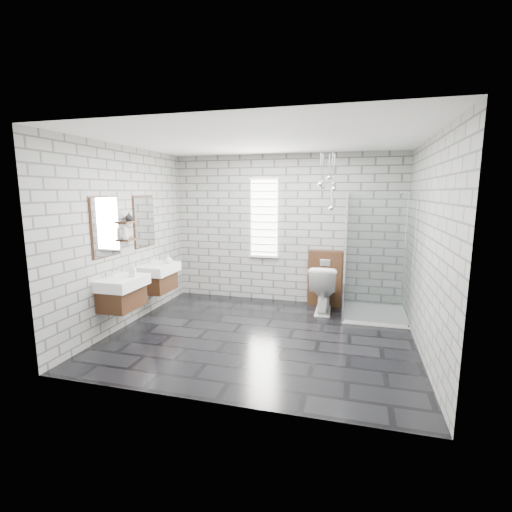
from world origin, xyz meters
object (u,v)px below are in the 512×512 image
at_px(vanity_right, 156,270).
at_px(toilet, 323,288).
at_px(cistern_panel, 325,278).
at_px(vanity_left, 120,284).
at_px(shower_enclosure, 369,288).

height_order(vanity_right, toilet, vanity_right).
distance_m(cistern_panel, toilet, 0.39).
relative_size(vanity_left, toilet, 1.94).
bearing_deg(vanity_right, vanity_left, -90.00).
xyz_separation_m(vanity_right, cistern_panel, (2.66, 1.23, -0.26)).
bearing_deg(shower_enclosure, toilet, 169.36).
xyz_separation_m(vanity_left, shower_enclosure, (3.41, 1.70, -0.25)).
distance_m(vanity_right, toilet, 2.82).
distance_m(vanity_right, shower_enclosure, 3.49).
relative_size(vanity_right, cistern_panel, 1.57).
relative_size(shower_enclosure, toilet, 2.51).
distance_m(vanity_left, cistern_panel, 3.47).
height_order(vanity_left, toilet, vanity_left).
xyz_separation_m(cistern_panel, shower_enclosure, (0.75, -0.52, 0.00)).
relative_size(vanity_right, shower_enclosure, 0.77).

